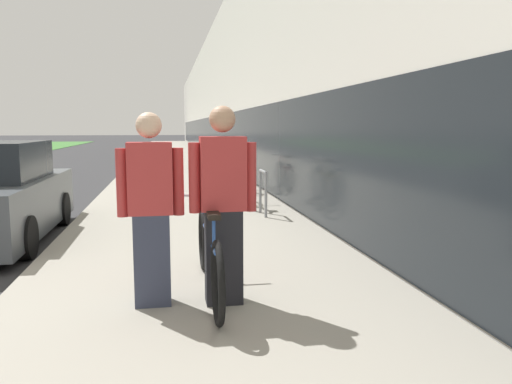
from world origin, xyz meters
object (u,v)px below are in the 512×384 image
person_rider (223,206)px  cruiser_bike_middle (243,176)px  tandem_bicycle (209,255)px  person_bystander (151,210)px  cruiser_bike_nearest (246,186)px  bike_rack_hoop (263,188)px

person_rider → cruiser_bike_middle: (1.45, 8.21, -0.54)m
tandem_bicycle → cruiser_bike_middle: cruiser_bike_middle is taller
cruiser_bike_middle → person_bystander: bearing=-104.5°
person_bystander → cruiser_bike_nearest: (1.79, 5.71, -0.48)m
person_rider → person_bystander: bearing=174.1°
person_rider → cruiser_bike_middle: size_ratio=1.08×
tandem_bicycle → bike_rack_hoop: 4.48m
bike_rack_hoop → cruiser_bike_middle: 3.66m
person_bystander → cruiser_bike_nearest: size_ratio=1.03×
tandem_bicycle → person_rider: (0.11, -0.29, 0.54)m
bike_rack_hoop → cruiser_bike_nearest: size_ratio=0.49×
cruiser_bike_nearest → cruiser_bike_middle: 2.45m
bike_rack_hoop → person_bystander: bearing=-113.1°
bike_rack_hoop → cruiser_bike_middle: bearing=87.1°
tandem_bicycle → bike_rack_hoop: bearing=72.1°
cruiser_bike_nearest → person_rider: bearing=-101.2°
person_bystander → bike_rack_hoop: bearing=66.9°
cruiser_bike_middle → cruiser_bike_nearest: bearing=-97.2°
tandem_bicycle → person_bystander: 0.78m
tandem_bicycle → person_rider: bearing=-69.3°
person_bystander → bike_rack_hoop: 4.89m
person_bystander → cruiser_bike_nearest: person_bystander is taller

